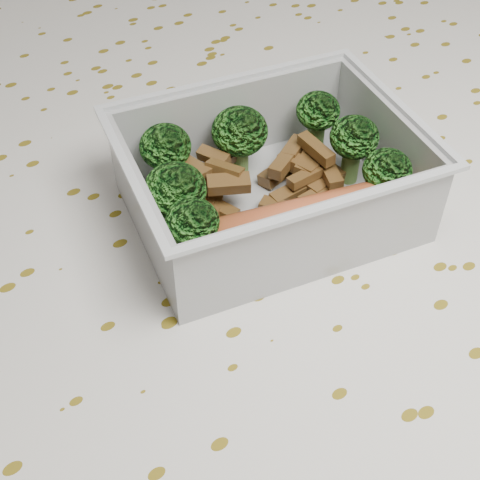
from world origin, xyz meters
TOP-DOWN VIEW (x-y plane):
  - dining_table at (0.00, 0.00)m, footprint 1.40×0.90m
  - tablecloth at (0.00, 0.00)m, footprint 1.46×0.96m
  - lunch_container at (0.04, 0.04)m, footprint 0.21×0.18m
  - broccoli_florets at (0.04, 0.05)m, footprint 0.16×0.13m
  - meat_pile at (0.05, 0.05)m, footprint 0.11×0.07m
  - sausage at (0.04, -0.00)m, footprint 0.15×0.06m

SIDE VIEW (x-z plane):
  - dining_table at x=0.00m, z-range 0.29..1.04m
  - tablecloth at x=0.00m, z-range 0.62..0.81m
  - meat_pile at x=0.05m, z-range 0.76..0.79m
  - lunch_container at x=0.04m, z-range 0.75..0.81m
  - sausage at x=0.04m, z-range 0.77..0.79m
  - broccoli_florets at x=0.04m, z-range 0.77..0.82m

